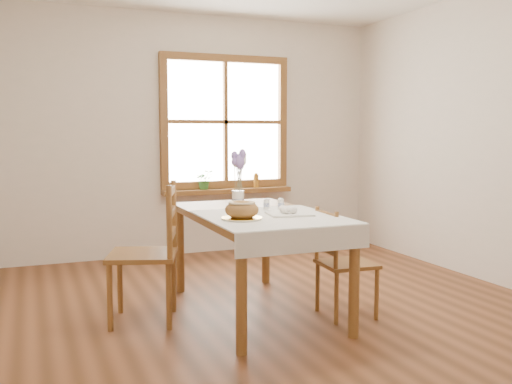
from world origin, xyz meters
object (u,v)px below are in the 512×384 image
at_px(chair_left, 142,253).
at_px(chair_right, 347,262).
at_px(dining_table, 256,224).
at_px(flower_vase, 238,198).
at_px(bread_plate, 242,218).

height_order(chair_left, chair_right, chair_left).
bearing_deg(dining_table, chair_left, 173.19).
distance_m(dining_table, chair_right, 0.72).
xyz_separation_m(dining_table, chair_right, (0.58, -0.33, -0.27)).
xyz_separation_m(chair_left, flower_vase, (0.84, 0.34, 0.31)).
distance_m(chair_left, chair_right, 1.47).
height_order(dining_table, bread_plate, bread_plate).
distance_m(chair_left, flower_vase, 0.96).
distance_m(dining_table, bread_plate, 0.44).
bearing_deg(chair_right, chair_left, 76.59).
bearing_deg(chair_left, dining_table, 101.26).
bearing_deg(bread_plate, dining_table, 55.47).
height_order(dining_table, chair_right, chair_right).
xyz_separation_m(dining_table, flower_vase, (0.02, 0.44, 0.14)).
bearing_deg(chair_right, flower_vase, 39.78).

